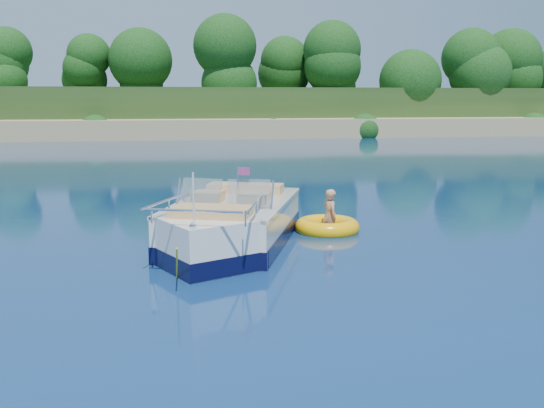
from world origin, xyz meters
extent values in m
plane|color=#091F41|center=(0.00, 0.00, 0.00)|extent=(160.00, 160.00, 0.00)
cube|color=tan|center=(0.00, 38.00, 0.50)|extent=(170.00, 8.00, 2.00)
cube|color=#1F3816|center=(0.00, 65.00, 1.00)|extent=(170.00, 56.00, 6.00)
cylinder|color=black|center=(0.00, 42.00, 3.30)|extent=(0.44, 0.44, 3.60)
sphere|color=black|center=(0.00, 42.00, 6.72)|extent=(5.94, 5.94, 5.94)
cylinder|color=black|center=(20.00, 40.00, 2.80)|extent=(0.44, 0.44, 2.60)
sphere|color=black|center=(20.00, 40.00, 5.27)|extent=(4.29, 4.29, 4.29)
cube|color=silver|center=(-0.37, 0.58, 0.33)|extent=(3.49, 4.64, 1.15)
cube|color=silver|center=(-1.06, -1.25, 0.33)|extent=(2.05, 2.05, 1.15)
cube|color=black|center=(-0.37, 0.58, 0.17)|extent=(3.54, 4.69, 0.33)
cube|color=black|center=(-1.06, -1.25, 0.17)|extent=(2.09, 2.09, 0.33)
cube|color=tan|center=(-0.26, 0.89, 0.66)|extent=(2.65, 3.32, 0.11)
cube|color=silver|center=(-0.37, 0.58, 0.87)|extent=(3.53, 4.65, 0.07)
cube|color=black|center=(0.42, 2.70, 0.38)|extent=(0.70, 0.57, 0.98)
cube|color=#8C9EA5|center=(-1.10, 0.04, 1.19)|extent=(0.89, 0.66, 0.53)
cube|color=#8C9EA5|center=(-0.18, -0.31, 1.19)|extent=(0.89, 0.47, 0.53)
cube|color=tan|center=(-0.93, 0.50, 0.91)|extent=(0.77, 0.77, 0.44)
cube|color=tan|center=(-0.01, 0.15, 0.91)|extent=(0.77, 0.77, 0.44)
cube|color=tan|center=(0.01, 1.61, 0.91)|extent=(1.81, 1.16, 0.42)
cube|color=tan|center=(-0.99, -1.06, 0.89)|extent=(1.64, 1.27, 0.37)
cylinder|color=silver|center=(-1.35, -2.03, 1.37)|extent=(0.04, 0.04, 0.93)
cube|color=#FF1C23|center=(-0.27, -0.27, 1.63)|extent=(0.23, 0.10, 0.15)
cube|color=silver|center=(-1.37, -2.08, 0.94)|extent=(0.13, 0.10, 0.05)
cylinder|color=yellow|center=(-1.66, -2.38, 0.38)|extent=(0.04, 1.18, 0.84)
torus|color=#FFB107|center=(1.88, 1.30, 0.10)|extent=(1.95, 1.95, 0.40)
torus|color=red|center=(1.88, 1.30, 0.12)|extent=(1.60, 1.60, 0.13)
imported|color=tan|center=(1.93, 1.35, 0.00)|extent=(0.50, 0.77, 1.39)
camera|label=1|loc=(-1.82, -12.00, 3.02)|focal=40.00mm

